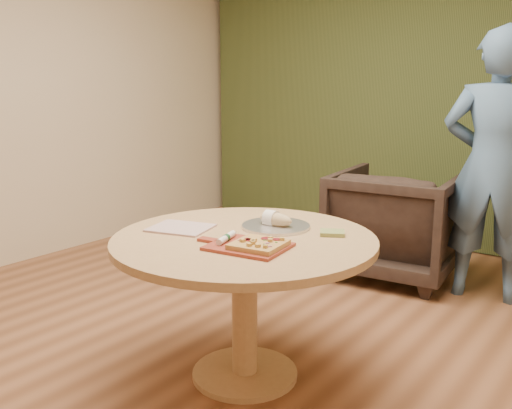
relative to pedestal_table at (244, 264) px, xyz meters
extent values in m
cube|color=#945B3B|center=(-0.18, 0.06, -0.62)|extent=(5.00, 6.00, 0.02)
cube|color=beige|center=(-0.18, 3.07, 0.79)|extent=(5.00, 0.02, 2.80)
cube|color=#313D1B|center=(-0.18, 2.96, 0.79)|extent=(4.80, 0.14, 2.78)
cylinder|color=tan|center=(0.00, 0.00, -0.59)|extent=(0.54, 0.54, 0.03)
cylinder|color=tan|center=(0.00, 0.00, -0.25)|extent=(0.13, 0.13, 0.68)
cylinder|color=tan|center=(0.00, 0.00, 0.12)|extent=(1.30, 1.30, 0.04)
cube|color=maroon|center=(0.13, -0.14, 0.15)|extent=(0.38, 0.32, 0.01)
cube|color=maroon|center=(-0.08, -0.17, 0.15)|extent=(0.11, 0.06, 0.01)
cube|color=#B98D48|center=(0.19, -0.14, 0.17)|extent=(0.25, 0.25, 0.02)
cylinder|color=maroon|center=(0.14, -0.14, 0.18)|extent=(0.04, 0.04, 0.00)
cylinder|color=maroon|center=(0.12, -0.14, 0.18)|extent=(0.04, 0.04, 0.00)
cylinder|color=maroon|center=(0.23, -0.06, 0.18)|extent=(0.04, 0.04, 0.00)
cylinder|color=maroon|center=(0.19, -0.07, 0.18)|extent=(0.05, 0.05, 0.00)
cube|color=tan|center=(0.26, -0.05, 0.18)|extent=(0.03, 0.03, 0.01)
cube|color=tan|center=(0.17, -0.16, 0.18)|extent=(0.02, 0.02, 0.01)
cube|color=tan|center=(0.16, -0.14, 0.18)|extent=(0.02, 0.02, 0.01)
cube|color=tan|center=(0.21, -0.07, 0.18)|extent=(0.02, 0.02, 0.01)
cube|color=tan|center=(0.13, -0.18, 0.18)|extent=(0.02, 0.02, 0.01)
cube|color=tan|center=(0.27, -0.19, 0.18)|extent=(0.02, 0.02, 0.01)
cube|color=tan|center=(0.19, -0.21, 0.18)|extent=(0.02, 0.02, 0.01)
cube|color=tan|center=(0.19, -0.18, 0.18)|extent=(0.02, 0.02, 0.01)
cube|color=tan|center=(0.23, -0.10, 0.18)|extent=(0.03, 0.03, 0.01)
cube|color=tan|center=(0.18, -0.17, 0.18)|extent=(0.03, 0.03, 0.01)
cube|color=tan|center=(0.23, -0.20, 0.18)|extent=(0.03, 0.03, 0.01)
cube|color=#2A6A22|center=(0.23, -0.15, 0.18)|extent=(0.01, 0.01, 0.00)
cube|color=#2A6A22|center=(0.26, -0.09, 0.18)|extent=(0.01, 0.01, 0.00)
cube|color=#2A6A22|center=(0.19, -0.10, 0.18)|extent=(0.01, 0.01, 0.00)
cube|color=#2A6A22|center=(0.17, -0.14, 0.18)|extent=(0.01, 0.01, 0.00)
cube|color=#2A6A22|center=(0.20, -0.09, 0.18)|extent=(0.01, 0.01, 0.00)
cube|color=#AA5D8D|center=(0.23, -0.14, 0.18)|extent=(0.01, 0.03, 0.00)
cube|color=#AA5D8D|center=(0.11, -0.17, 0.18)|extent=(0.03, 0.02, 0.00)
cube|color=#AA5D8D|center=(0.27, -0.17, 0.18)|extent=(0.02, 0.03, 0.00)
cylinder|color=silver|center=(0.01, -0.15, 0.17)|extent=(0.08, 0.17, 0.03)
cylinder|color=#194C26|center=(0.01, -0.15, 0.17)|extent=(0.04, 0.03, 0.03)
cube|color=silver|center=(-0.02, -0.06, 0.17)|extent=(0.03, 0.04, 0.00)
cube|color=silver|center=(-0.35, -0.08, 0.15)|extent=(0.35, 0.32, 0.01)
cylinder|color=silver|center=(0.02, 0.24, 0.14)|extent=(0.35, 0.35, 0.01)
cylinder|color=silver|center=(0.02, 0.24, 0.15)|extent=(0.36, 0.36, 0.02)
ellipsoid|color=tan|center=(0.02, 0.24, 0.18)|extent=(0.19, 0.08, 0.07)
cylinder|color=silver|center=(-0.01, 0.24, 0.18)|extent=(0.06, 0.09, 0.09)
cube|color=#5D6A30|center=(0.33, 0.29, 0.15)|extent=(0.15, 0.15, 0.02)
imported|color=black|center=(-0.02, 1.93, -0.15)|extent=(0.98, 0.93, 0.92)
imported|color=#47678D|center=(0.66, 1.89, 0.32)|extent=(0.75, 0.56, 1.85)
camera|label=1|loc=(1.66, -2.13, 0.90)|focal=40.00mm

